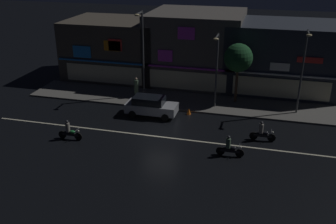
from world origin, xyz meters
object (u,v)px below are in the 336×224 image
pedestrian_on_sidewalk (136,88)px  traffic_cone (189,111)px  streetlamp_mid (216,65)px  motorcycle_following (229,148)px  motorcycle_opposite_lane (69,131)px  streetlamp_east (303,66)px  streetlamp_west (142,48)px  parked_car_near_kerb (151,106)px  motorcycle_lead (262,133)px

pedestrian_on_sidewalk → traffic_cone: bearing=45.6°
streetlamp_mid → motorcycle_following: bearing=-75.0°
streetlamp_mid → motorcycle_opposite_lane: 13.25m
streetlamp_east → pedestrian_on_sidewalk: (-14.46, 0.35, -3.31)m
motorcycle_following → motorcycle_opposite_lane: (-11.73, -0.46, 0.00)m
streetlamp_west → motorcycle_following: streetlamp_west is taller
streetlamp_west → streetlamp_mid: 7.06m
pedestrian_on_sidewalk → motorcycle_opposite_lane: bearing=-32.7°
pedestrian_on_sidewalk → parked_car_near_kerb: pedestrian_on_sidewalk is taller
streetlamp_mid → motorcycle_following: streetlamp_mid is taller
streetlamp_west → streetlamp_mid: streetlamp_west is taller
streetlamp_mid → motorcycle_opposite_lane: size_ratio=3.42×
motorcycle_lead → motorcycle_following: (-2.08, -2.90, 0.00)m
streetlamp_mid → motorcycle_lead: 7.50m
streetlamp_west → streetlamp_east: size_ratio=1.12×
streetlamp_east → parked_car_near_kerb: 12.87m
motorcycle_lead → pedestrian_on_sidewalk: bearing=146.1°
pedestrian_on_sidewalk → motorcycle_lead: bearing=43.1°
motorcycle_following → motorcycle_opposite_lane: same height
motorcycle_lead → motorcycle_opposite_lane: same height
pedestrian_on_sidewalk → traffic_cone: pedestrian_on_sidewalk is taller
streetlamp_east → motorcycle_following: size_ratio=3.73×
motorcycle_following → traffic_cone: bearing=-58.8°
traffic_cone → streetlamp_mid: bearing=42.2°
pedestrian_on_sidewalk → motorcycle_opposite_lane: (-2.07, -9.28, -0.38)m
streetlamp_east → motorcycle_following: 10.41m
motorcycle_lead → traffic_cone: bearing=144.0°
pedestrian_on_sidewalk → motorcycle_lead: 13.15m
motorcycle_lead → traffic_cone: (-6.18, 3.41, -0.36)m
streetlamp_east → motorcycle_following: (-4.80, -8.47, -3.69)m
streetlamp_east → parked_car_near_kerb: bearing=-165.2°
parked_car_near_kerb → motorcycle_following: (7.18, -5.30, -0.24)m
motorcycle_following → motorcycle_lead: bearing=-127.4°
pedestrian_on_sidewalk → streetlamp_east: bearing=68.5°
motorcycle_lead → motorcycle_following: size_ratio=1.00×
traffic_cone → motorcycle_lead: bearing=-28.9°
streetlamp_west → traffic_cone: streetlamp_west is taller
parked_car_near_kerb → motorcycle_opposite_lane: parked_car_near_kerb is taller
motorcycle_lead → parked_car_near_kerb: bearing=158.4°
parked_car_near_kerb → motorcycle_lead: parked_car_near_kerb is taller
traffic_cone → pedestrian_on_sidewalk: bearing=155.7°
parked_car_near_kerb → motorcycle_following: 8.93m
motorcycle_following → traffic_cone: (-4.10, 6.31, -0.36)m
motorcycle_following → streetlamp_west: bearing=-47.1°
streetlamp_east → parked_car_near_kerb: size_ratio=1.65×
pedestrian_on_sidewalk → motorcycle_opposite_lane: 9.51m
pedestrian_on_sidewalk → streetlamp_west: bearing=103.2°
streetlamp_east → motorcycle_lead: streetlamp_east is taller
motorcycle_following → streetlamp_east: bearing=-121.3°
motorcycle_opposite_lane → streetlamp_mid: bearing=-141.9°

